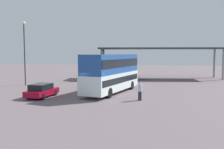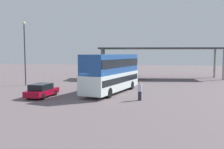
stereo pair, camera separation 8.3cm
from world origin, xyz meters
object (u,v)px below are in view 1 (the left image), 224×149
(double_decker_near_canopy, at_px, (109,65))
(lamppost_tall, at_px, (24,46))
(pedestrian_waiting, at_px, (140,91))
(double_decker_mid_row, at_px, (128,65))
(parked_hatchback, at_px, (42,90))
(double_decker_main, at_px, (112,72))

(double_decker_near_canopy, relative_size, lamppost_tall, 1.29)
(lamppost_tall, height_order, pedestrian_waiting, lamppost_tall)
(double_decker_near_canopy, relative_size, double_decker_mid_row, 0.98)
(double_decker_mid_row, bearing_deg, parked_hatchback, 161.29)
(double_decker_main, distance_m, parked_hatchback, 7.71)
(double_decker_near_canopy, height_order, lamppost_tall, lamppost_tall)
(double_decker_mid_row, relative_size, pedestrian_waiting, 6.42)
(parked_hatchback, height_order, double_decker_mid_row, double_decker_mid_row)
(parked_hatchback, xyz_separation_m, double_decker_near_canopy, (2.54, 21.17, 1.54))
(double_decker_main, xyz_separation_m, lamppost_tall, (-12.70, 4.04, 3.01))
(lamppost_tall, bearing_deg, double_decker_mid_row, 44.89)
(double_decker_main, relative_size, lamppost_tall, 1.24)
(parked_hatchback, bearing_deg, lamppost_tall, 42.55)
(double_decker_mid_row, distance_m, pedestrian_waiting, 20.91)
(parked_hatchback, relative_size, pedestrian_waiting, 2.35)
(parked_hatchback, bearing_deg, double_decker_near_canopy, -2.37)
(pedestrian_waiting, bearing_deg, lamppost_tall, 159.52)
(double_decker_near_canopy, bearing_deg, lamppost_tall, 145.04)
(double_decker_main, height_order, double_decker_near_canopy, double_decker_main)
(double_decker_main, relative_size, double_decker_near_canopy, 0.96)
(double_decker_near_canopy, distance_m, pedestrian_waiting, 22.25)
(double_decker_mid_row, height_order, lamppost_tall, lamppost_tall)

